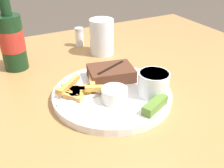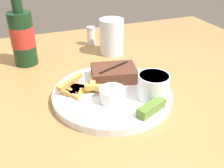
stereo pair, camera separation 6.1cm
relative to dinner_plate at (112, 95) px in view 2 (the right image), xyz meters
name	(u,v)px [view 2 (the right image)]	position (x,y,z in m)	size (l,w,h in m)	color
dining_table	(112,126)	(0.00, 0.00, -0.10)	(1.22, 1.05, 0.78)	#A87542
dinner_plate	(112,95)	(0.00, 0.00, 0.00)	(0.28, 0.28, 0.02)	white
steak_portion	(114,73)	(0.03, 0.06, 0.02)	(0.13, 0.10, 0.03)	#512D1E
fries_pile	(80,88)	(-0.07, 0.03, 0.02)	(0.13, 0.10, 0.02)	gold
coleslaw_cup	(153,85)	(0.08, -0.05, 0.04)	(0.07, 0.07, 0.05)	white
dipping_sauce_cup	(112,94)	(-0.01, -0.04, 0.03)	(0.06, 0.06, 0.03)	silver
pickle_spear	(151,108)	(0.05, -0.11, 0.02)	(0.08, 0.05, 0.02)	#567A2D
fork_utensil	(82,97)	(-0.07, 0.00, 0.01)	(0.13, 0.01, 0.00)	#B7B7BC
beer_bottle	(22,35)	(-0.17, 0.27, 0.08)	(0.07, 0.07, 0.25)	#143319
drinking_glass	(112,37)	(0.09, 0.25, 0.05)	(0.08, 0.08, 0.11)	silver
salt_shaker	(91,36)	(0.05, 0.35, 0.02)	(0.03, 0.03, 0.07)	white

